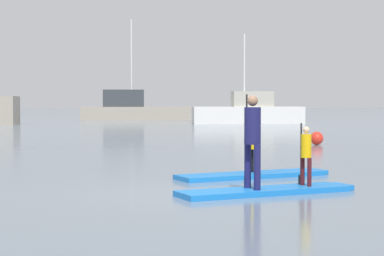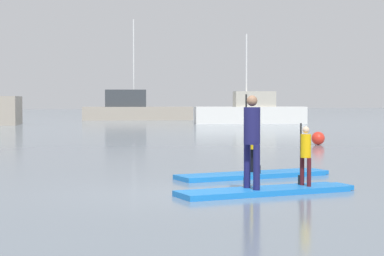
{
  "view_description": "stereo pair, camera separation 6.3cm",
  "coord_description": "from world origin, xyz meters",
  "px_view_note": "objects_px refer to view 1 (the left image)",
  "views": [
    {
      "loc": [
        -4.57,
        -11.54,
        1.71
      ],
      "look_at": [
        0.93,
        2.35,
        1.1
      ],
      "focal_mm": 64.75,
      "sensor_mm": 36.0,
      "label": 1
    },
    {
      "loc": [
        -4.51,
        -11.57,
        1.71
      ],
      "look_at": [
        0.93,
        2.35,
        1.1
      ],
      "focal_mm": 64.75,
      "sensor_mm": 36.0,
      "label": 2
    }
  ],
  "objects_px": {
    "mooring_buoy_near": "(317,138)",
    "paddler_adult": "(252,135)",
    "paddler_child_front": "(306,152)",
    "paddleboard_far": "(268,191)",
    "paddleboard_near": "(254,175)",
    "motor_boat_small_navy": "(249,112)",
    "trawler_grey_distant": "(132,109)",
    "paddler_child_solo": "(255,145)"
  },
  "relations": [
    {
      "from": "paddleboard_far",
      "to": "motor_boat_small_navy",
      "type": "xyz_separation_m",
      "value": [
        16.37,
        33.96,
        0.82
      ]
    },
    {
      "from": "mooring_buoy_near",
      "to": "paddler_child_solo",
      "type": "bearing_deg",
      "value": -128.49
    },
    {
      "from": "paddler_adult",
      "to": "mooring_buoy_near",
      "type": "xyz_separation_m",
      "value": [
        8.54,
        11.59,
        -0.82
      ]
    },
    {
      "from": "paddleboard_far",
      "to": "motor_boat_small_navy",
      "type": "height_order",
      "value": "motor_boat_small_navy"
    },
    {
      "from": "paddler_child_front",
      "to": "mooring_buoy_near",
      "type": "height_order",
      "value": "paddler_child_front"
    },
    {
      "from": "trawler_grey_distant",
      "to": "paddler_child_solo",
      "type": "bearing_deg",
      "value": -103.18
    },
    {
      "from": "paddler_adult",
      "to": "paddler_child_front",
      "type": "relative_size",
      "value": 1.46
    },
    {
      "from": "paddler_adult",
      "to": "paddler_child_front",
      "type": "xyz_separation_m",
      "value": [
        1.15,
        0.06,
        -0.35
      ]
    },
    {
      "from": "paddler_adult",
      "to": "motor_boat_small_navy",
      "type": "bearing_deg",
      "value": 63.83
    },
    {
      "from": "paddleboard_far",
      "to": "paddler_adult",
      "type": "bearing_deg",
      "value": -178.36
    },
    {
      "from": "paddleboard_near",
      "to": "paddler_adult",
      "type": "bearing_deg",
      "value": -117.38
    },
    {
      "from": "paddleboard_far",
      "to": "motor_boat_small_navy",
      "type": "bearing_deg",
      "value": 64.26
    },
    {
      "from": "paddler_child_front",
      "to": "motor_boat_small_navy",
      "type": "bearing_deg",
      "value": 65.37
    },
    {
      "from": "mooring_buoy_near",
      "to": "trawler_grey_distant",
      "type": "bearing_deg",
      "value": 85.11
    },
    {
      "from": "paddler_adult",
      "to": "motor_boat_small_navy",
      "type": "height_order",
      "value": "motor_boat_small_navy"
    },
    {
      "from": "paddleboard_far",
      "to": "paddler_child_front",
      "type": "height_order",
      "value": "paddler_child_front"
    },
    {
      "from": "paddler_child_front",
      "to": "mooring_buoy_near",
      "type": "relative_size",
      "value": 2.33
    },
    {
      "from": "paddleboard_near",
      "to": "paddler_child_solo",
      "type": "distance_m",
      "value": 0.66
    },
    {
      "from": "paddler_child_front",
      "to": "motor_boat_small_navy",
      "type": "relative_size",
      "value": 0.14
    },
    {
      "from": "paddleboard_far",
      "to": "paddler_child_front",
      "type": "bearing_deg",
      "value": 3.5
    },
    {
      "from": "paddler_child_solo",
      "to": "motor_boat_small_navy",
      "type": "xyz_separation_m",
      "value": [
        15.37,
        31.46,
        0.16
      ]
    },
    {
      "from": "paddleboard_far",
      "to": "paddler_child_solo",
      "type": "bearing_deg",
      "value": 68.27
    },
    {
      "from": "paddler_child_solo",
      "to": "motor_boat_small_navy",
      "type": "height_order",
      "value": "motor_boat_small_navy"
    },
    {
      "from": "trawler_grey_distant",
      "to": "paddleboard_near",
      "type": "bearing_deg",
      "value": -103.2
    },
    {
      "from": "paddler_child_solo",
      "to": "mooring_buoy_near",
      "type": "relative_size",
      "value": 2.17
    },
    {
      "from": "paddler_child_solo",
      "to": "mooring_buoy_near",
      "type": "distance_m",
      "value": 11.61
    },
    {
      "from": "paddler_child_solo",
      "to": "paddler_child_front",
      "type": "relative_size",
      "value": 0.93
    },
    {
      "from": "motor_boat_small_navy",
      "to": "trawler_grey_distant",
      "type": "height_order",
      "value": "trawler_grey_distant"
    },
    {
      "from": "trawler_grey_distant",
      "to": "motor_boat_small_navy",
      "type": "bearing_deg",
      "value": -66.36
    },
    {
      "from": "paddleboard_near",
      "to": "mooring_buoy_near",
      "type": "bearing_deg",
      "value": 51.42
    },
    {
      "from": "paddler_child_front",
      "to": "mooring_buoy_near",
      "type": "xyz_separation_m",
      "value": [
        7.39,
        11.53,
        -0.47
      ]
    },
    {
      "from": "motor_boat_small_navy",
      "to": "paddler_child_front",
      "type": "bearing_deg",
      "value": -114.63
    },
    {
      "from": "mooring_buoy_near",
      "to": "paddler_adult",
      "type": "bearing_deg",
      "value": -126.38
    },
    {
      "from": "motor_boat_small_navy",
      "to": "mooring_buoy_near",
      "type": "xyz_separation_m",
      "value": [
        -8.15,
        -22.38,
        -0.62
      ]
    },
    {
      "from": "paddleboard_near",
      "to": "paddleboard_far",
      "type": "height_order",
      "value": "same"
    },
    {
      "from": "motor_boat_small_navy",
      "to": "paddleboard_near",
      "type": "bearing_deg",
      "value": -116.07
    },
    {
      "from": "paddler_child_solo",
      "to": "paddler_adult",
      "type": "xyz_separation_m",
      "value": [
        -1.32,
        -2.51,
        0.36
      ]
    },
    {
      "from": "paddleboard_far",
      "to": "trawler_grey_distant",
      "type": "xyz_separation_m",
      "value": [
        11.15,
        45.88,
        0.86
      ]
    },
    {
      "from": "paddler_adult",
      "to": "paddler_child_front",
      "type": "distance_m",
      "value": 1.2
    },
    {
      "from": "trawler_grey_distant",
      "to": "paddler_adult",
      "type": "bearing_deg",
      "value": -104.04
    },
    {
      "from": "paddler_child_front",
      "to": "motor_boat_small_navy",
      "type": "xyz_separation_m",
      "value": [
        15.54,
        33.91,
        0.15
      ]
    },
    {
      "from": "paddler_child_front",
      "to": "trawler_grey_distant",
      "type": "bearing_deg",
      "value": 77.3
    }
  ]
}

